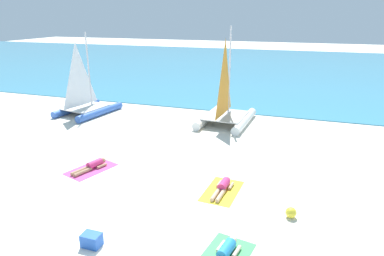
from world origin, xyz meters
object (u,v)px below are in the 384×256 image
Objects in this scene: sailboat_blue at (86,102)px; sunbather_right at (224,253)px; sailboat_white at (226,110)px; beach_ball at (291,213)px; towel_middle at (222,191)px; cooler_box at (92,240)px; towel_left at (91,169)px; sunbather_middle at (223,187)px; sunbather_left at (92,166)px.

sailboat_blue is 3.09× the size of sunbather_right.
beach_ball is at bearing -61.57° from sailboat_white.
sailboat_blue is at bearing 148.57° from beach_ball.
towel_middle is 3.80× the size of cooler_box.
towel_left is 3.80× the size of cooler_box.
cooler_box is (-2.55, -3.99, 0.17)m from towel_middle.
towel_middle is at bearing -90.00° from sunbather_middle.
sunbather_left is at bearing 124.05° from cooler_box.
sailboat_white reaches higher than sunbather_middle.
towel_middle is 0.14m from sunbather_middle.
towel_left is 5.78× the size of beach_ball.
sailboat_white is 8.35m from sunbather_left.
sunbather_left is 4.69× the size of beach_ball.
sailboat_white is 11.26m from sunbather_right.
towel_left is at bearing 124.66° from cooler_box.
towel_left is 0.14m from sunbather_left.
towel_middle is 1.21× the size of sunbather_middle.
sunbather_middle is (10.22, -6.71, -0.59)m from sailboat_blue.
sailboat_blue is 3.14× the size of sunbather_left.
beach_ball is at bearing -21.02° from towel_middle.
sailboat_white is 3.35× the size of sunbather_right.
towel_middle is (5.32, -0.11, -0.13)m from sunbather_left.
cooler_box reaches higher than sunbather_middle.
towel_left and towel_middle have the same top height.
towel_middle is at bearing 16.28° from sunbather_left.
cooler_box is at bearing -45.61° from sailboat_blue.
beach_ball is (2.35, -0.97, 0.03)m from sunbather_middle.
sunbather_middle is 3.13× the size of cooler_box.
sailboat_white reaches higher than towel_middle.
towel_left is 4.91m from cooler_box.
sunbather_middle is at bearing 0.19° from towel_left.
towel_left is at bearing 172.93° from beach_ball.
towel_left is 1.23× the size of sunbather_left.
sunbather_right is at bearing -121.32° from beach_ball.
sailboat_white is at bearing 102.69° from towel_middle.
sunbather_middle is 3.50m from sunbather_right.
sunbather_middle and sunbather_right have the same top height.
beach_ball is (4.07, -8.52, -0.62)m from sailboat_white.
sailboat_white reaches higher than sunbather_right.
sailboat_blue reaches higher than sunbather_right.
sailboat_blue is 0.92× the size of sailboat_white.
sailboat_blue is at bearing 125.47° from cooler_box.
sunbather_right is at bearing -73.74° from sailboat_white.
cooler_box is (-3.43, -0.66, 0.05)m from sunbather_right.
sunbather_middle is 4.77× the size of beach_ball.
sunbather_middle is at bearing -24.37° from sailboat_blue.
beach_ball is at bearing 32.14° from cooler_box.
cooler_box is at bearing -38.45° from sunbather_left.
sailboat_white is 10.48× the size of cooler_box.
sailboat_blue is at bearing 150.33° from sunbather_middle.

